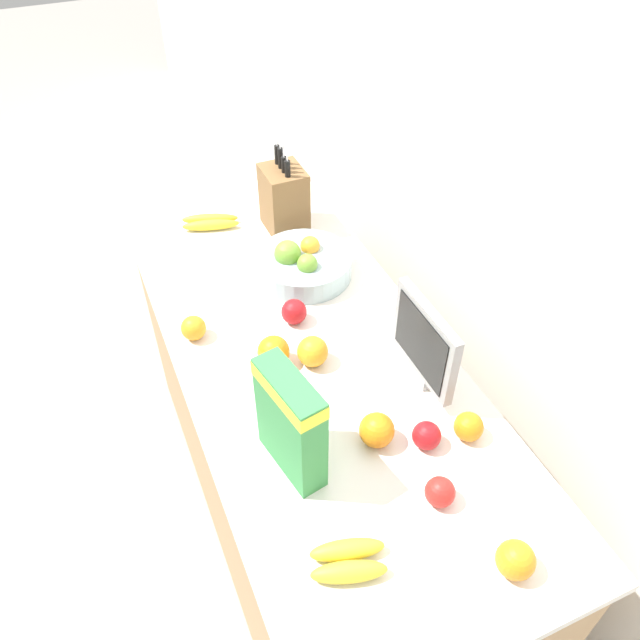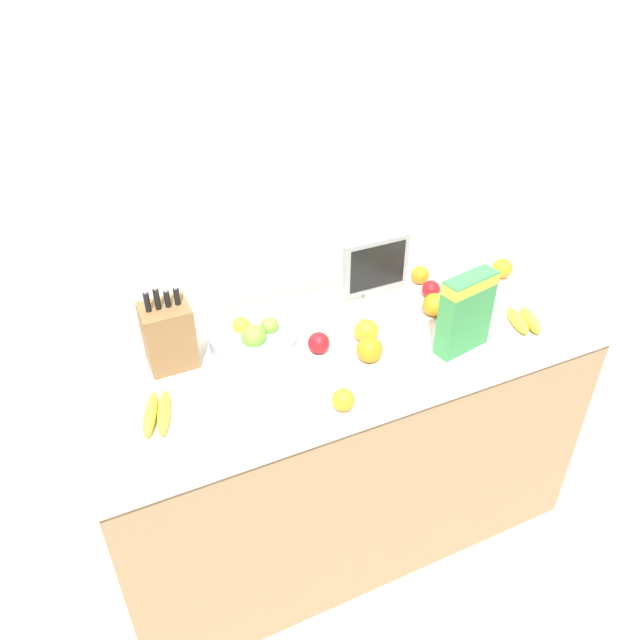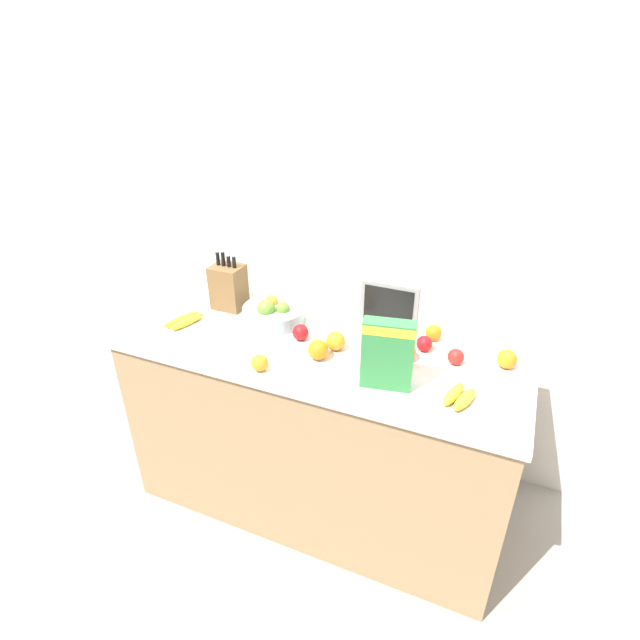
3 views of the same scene
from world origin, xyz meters
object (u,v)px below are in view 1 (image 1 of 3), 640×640
object	(u,v)px
apple_middle	(427,436)
orange_front_left	(274,352)
orange_front_center	(313,351)
banana_bunch_left	(210,222)
banana_bunch_right	(348,561)
knife_block	(284,199)
orange_near_bowl	(377,430)
orange_by_cereal	(469,427)
apple_near_bananas	(294,312)
cereal_box	(290,420)
orange_front_right	(516,560)
orange_back_center	(193,328)
small_monitor	(424,343)
apple_front	(440,492)
fruit_bowl	(303,264)

from	to	relation	value
apple_middle	orange_front_left	distance (m)	0.45
orange_front_center	orange_front_left	bearing A→B (deg)	-112.49
banana_bunch_left	banana_bunch_right	distance (m)	1.26
knife_block	banana_bunch_right	distance (m)	1.20
banana_bunch_left	apple_middle	distance (m)	1.09
banana_bunch_left	orange_near_bowl	size ratio (longest dim) A/B	2.40
orange_by_cereal	apple_near_bananas	bearing A→B (deg)	-157.00
cereal_box	orange_front_right	bearing A→B (deg)	26.15
knife_block	orange_front_left	world-z (taller)	knife_block
orange_front_right	orange_back_center	distance (m)	0.98
apple_near_bananas	orange_by_cereal	size ratio (longest dim) A/B	1.03
orange_front_center	knife_block	bearing A→B (deg)	165.47
small_monitor	banana_bunch_left	world-z (taller)	small_monitor
knife_block	orange_front_right	xyz separation A→B (m)	(1.29, -0.02, -0.07)
orange_by_cereal	knife_block	bearing A→B (deg)	-175.32
cereal_box	orange_back_center	size ratio (longest dim) A/B	3.99
orange_near_bowl	orange_by_cereal	xyz separation A→B (m)	(0.07, 0.20, -0.01)
apple_near_bananas	small_monitor	bearing A→B (deg)	33.23
banana_bunch_left	orange_front_left	xyz separation A→B (m)	(0.68, -0.02, 0.02)
orange_front_left	knife_block	bearing A→B (deg)	156.32
orange_front_left	orange_front_center	distance (m)	0.10
apple_front	orange_near_bowl	distance (m)	0.20
knife_block	cereal_box	bearing A→B (deg)	-20.05
cereal_box	orange_front_left	bearing A→B (deg)	156.55
fruit_bowl	banana_bunch_left	world-z (taller)	fruit_bowl
apple_near_bananas	orange_back_center	xyz separation A→B (m)	(-0.05, -0.28, -0.00)
cereal_box	knife_block	bearing A→B (deg)	149.22
apple_middle	apple_front	bearing A→B (deg)	-19.41
small_monitor	cereal_box	xyz separation A→B (m)	(0.11, -0.39, 0.02)
orange_back_center	fruit_bowl	bearing A→B (deg)	109.89
orange_by_cereal	small_monitor	bearing A→B (deg)	-176.88
apple_front	orange_front_right	bearing A→B (deg)	15.67
orange_near_bowl	orange_front_right	distance (m)	0.40
small_monitor	orange_back_center	bearing A→B (deg)	-127.57
apple_middle	apple_near_bananas	xyz separation A→B (m)	(-0.52, -0.12, 0.00)
knife_block	apple_middle	world-z (taller)	knife_block
small_monitor	banana_bunch_right	size ratio (longest dim) A/B	1.48
apple_front	orange_front_left	xyz separation A→B (m)	(-0.52, -0.18, 0.01)
cereal_box	fruit_bowl	distance (m)	0.69
apple_middle	orange_front_right	xyz separation A→B (m)	(0.33, 0.00, 0.01)
banana_bunch_right	orange_by_cereal	distance (m)	0.43
fruit_bowl	orange_front_left	bearing A→B (deg)	-33.91
cereal_box	apple_front	xyz separation A→B (m)	(0.22, 0.25, -0.12)
apple_front	apple_near_bananas	distance (m)	0.66
cereal_box	orange_by_cereal	xyz separation A→B (m)	(0.10, 0.40, -0.12)
orange_front_center	banana_bunch_left	bearing A→B (deg)	-174.41
small_monitor	orange_back_center	world-z (taller)	small_monitor
apple_front	orange_by_cereal	size ratio (longest dim) A/B	0.95
orange_near_bowl	apple_front	bearing A→B (deg)	15.15
orange_front_right	small_monitor	bearing A→B (deg)	170.45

